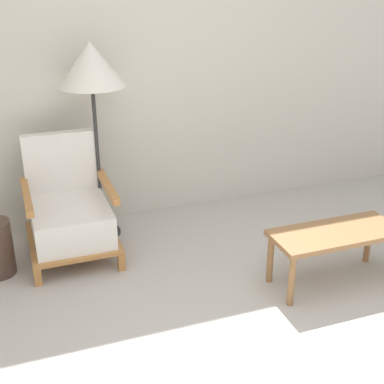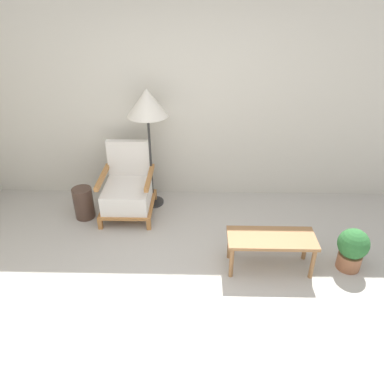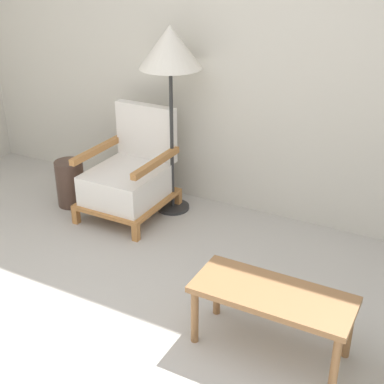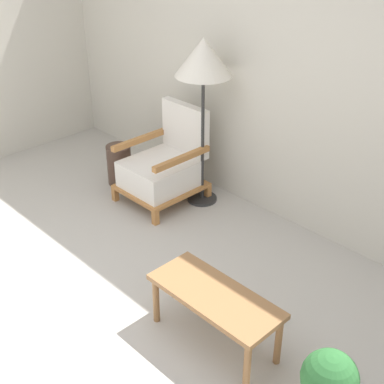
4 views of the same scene
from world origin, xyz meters
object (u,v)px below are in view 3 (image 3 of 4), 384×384
Objects in this scene: floor_lamp at (170,53)px; vase at (70,183)px; armchair at (130,176)px; coffee_table at (272,300)px.

vase is at bearing -157.00° from floor_lamp.
floor_lamp is 1.42m from vase.
floor_lamp reaches higher than armchair.
floor_lamp is 1.73× the size of coffee_table.
vase is (-0.54, -0.12, -0.13)m from armchair.
armchair is 0.99× the size of coffee_table.
armchair is 0.57× the size of floor_lamp.
vase reaches higher than coffee_table.
vase is at bearing 157.58° from coffee_table.
floor_lamp is at bearing 23.00° from vase.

